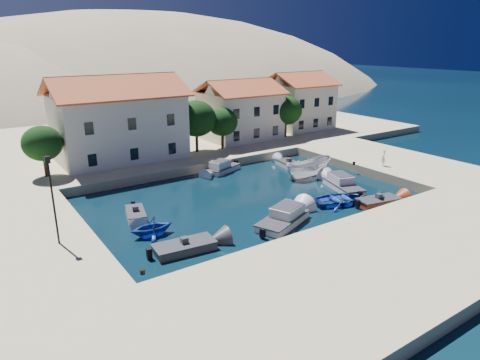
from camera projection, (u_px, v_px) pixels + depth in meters
The scene contains 23 objects.
ground at pixel (323, 236), 33.04m from camera, with size 400.00×400.00×0.00m, color black.
quay_south at pixel (388, 262), 28.17m from camera, with size 52.00×12.00×1.00m, color #C9BA89.
quay_east at pixel (386, 161), 51.72m from camera, with size 11.00×20.00×1.00m, color #C9BA89.
quay_west at pixel (32, 244), 30.58m from camera, with size 8.00×20.00×1.00m, color #C9BA89.
quay_north at pixel (151, 139), 63.83m from camera, with size 80.00×36.00×1.00m, color #C9BA89.
hills at pixel (108, 155), 148.50m from camera, with size 254.00×176.00×99.00m.
building_left at pixel (118, 117), 50.01m from camera, with size 14.70×9.45×9.70m.
building_mid at pixel (240, 109), 60.65m from camera, with size 10.50×8.40×8.30m.
building_right at pixel (299, 100), 67.78m from camera, with size 9.45×8.40×8.80m.
trees at pixel (207, 120), 53.97m from camera, with size 37.30×5.30×6.45m.
lamppost at pixel (52, 192), 28.49m from camera, with size 0.35×0.25×6.22m.
bollards at pixel (315, 200), 37.22m from camera, with size 29.36×9.56×0.30m.
motorboat_grey_sw at pixel (185, 247), 30.64m from camera, with size 4.60×2.39×1.25m.
cabin_cruiser_south at pixel (283, 219), 35.02m from camera, with size 5.92×4.18×1.60m.
rowboat_south at pixel (340, 203), 39.74m from camera, with size 3.73×5.23×1.08m, color #1C3A9B.
motorboat_red_se at pixel (378, 202), 39.33m from camera, with size 4.33×2.54×1.25m.
cabin_cruiser_east at pixel (344, 185), 43.29m from camera, with size 3.51×5.52×1.60m.
boat_east at pixel (308, 177), 47.52m from camera, with size 2.22×5.91×2.28m, color silver.
motorboat_white_ne at pixel (289, 164), 51.27m from camera, with size 2.27×3.89×1.25m.
rowboat_west at pixel (152, 235), 33.18m from camera, with size 2.82×3.27×1.72m, color #1C3A9B.
motorboat_white_west at pixel (136, 214), 36.47m from camera, with size 2.28×3.61×1.25m.
cabin_cruiser_north at pixel (223, 168), 49.29m from camera, with size 4.69×3.20×1.60m.
pedestrian at pixel (383, 158), 47.85m from camera, with size 0.67×0.44×1.83m, color silver.
Camera 1 is at (-22.23, -21.26, 14.34)m, focal length 32.00 mm.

